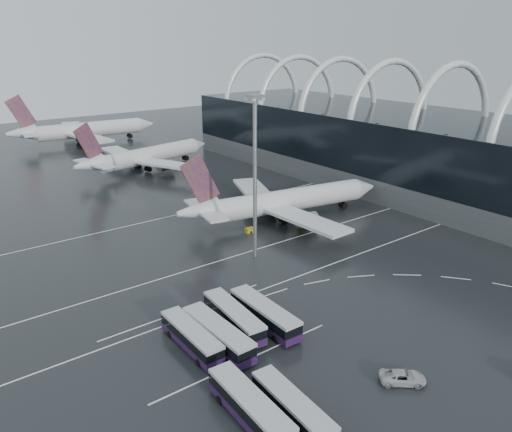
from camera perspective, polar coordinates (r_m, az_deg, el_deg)
ground at (r=92.05m, az=5.01°, el=-6.09°), size 420.00×420.00×0.00m
terminal at (r=145.81m, az=18.08°, el=7.27°), size 42.00×160.00×34.90m
lane_marking_near at (r=90.74m, az=5.86°, el=-6.52°), size 120.00×0.25×0.01m
lane_marking_mid at (r=100.37m, az=0.41°, el=-3.73°), size 120.00×0.25×0.01m
lane_marking_far at (r=122.19m, az=-7.65°, el=0.47°), size 120.00×0.25×0.01m
bus_bay_line_south at (r=68.22m, az=-1.20°, el=-16.16°), size 28.00×0.25×0.01m
bus_bay_line_north at (r=79.63m, az=-8.14°, el=-10.63°), size 28.00×0.25×0.01m
airliner_main at (r=114.53m, az=2.88°, el=1.61°), size 51.58×44.66×17.51m
airliner_gate_b at (r=162.73m, az=-12.64°, el=6.64°), size 50.22×44.43×17.52m
airliner_gate_c at (r=211.76m, az=-19.25°, el=9.19°), size 57.17×52.60×20.36m
bus_row_near_a at (r=70.16m, az=-7.37°, el=-13.53°), size 3.18×12.68×3.11m
bus_row_near_b at (r=70.07m, az=-4.37°, el=-13.31°), size 3.37×13.71×3.37m
bus_row_near_c at (r=73.76m, az=-2.56°, el=-11.46°), size 4.19×13.58×3.29m
bus_row_near_d at (r=74.37m, az=0.98°, el=-11.11°), size 3.59×13.83×3.38m
bus_row_far_a at (r=58.55m, az=-0.67°, el=-21.00°), size 3.72×13.48×3.28m
bus_row_far_b at (r=58.76m, az=4.23°, el=-21.05°), size 3.67×12.55×3.05m
van_curve_a at (r=66.66m, az=16.41°, el=-17.24°), size 6.00×5.59×1.57m
floodlight_mast at (r=90.62m, az=-0.12°, el=6.54°), size 2.35×2.35×30.67m
gse_cart_belly_a at (r=111.93m, az=5.27°, el=-0.92°), size 2.34×1.38×1.28m
gse_cart_belly_b at (r=126.61m, az=3.25°, el=1.62°), size 2.43×1.43×1.32m
gse_cart_belly_c at (r=108.27m, az=-0.75°, el=-1.63°), size 1.93×1.14×1.05m
gse_cart_belly_d at (r=129.69m, az=7.55°, el=1.86°), size 1.89×1.12×1.03m
gse_cart_belly_e at (r=124.32m, az=0.32°, el=1.29°), size 2.24×1.33×1.22m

